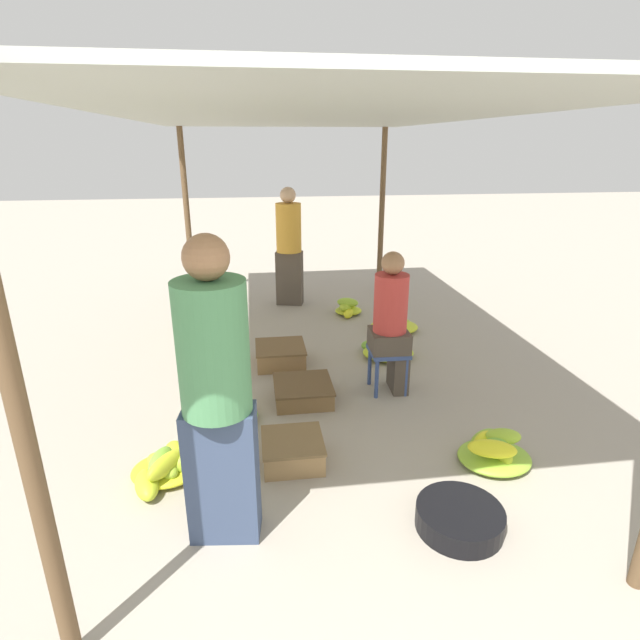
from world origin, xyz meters
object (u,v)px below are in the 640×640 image
object	(u,v)px
basin_black	(459,518)
banana_pile_left_0	(167,467)
banana_pile_right_0	(348,307)
vendor_foreground	(217,393)
banana_pile_right_1	(393,325)
banana_pile_right_3	(387,349)
banana_pile_left_1	(226,413)
crate_near	(280,355)
crate_mid	(303,391)
shopper_walking_mid	(289,245)
stool	(388,357)
banana_pile_left_2	(211,324)
banana_pile_right_2	(494,450)
crate_far	(293,450)
vendor_seated	(392,321)

from	to	relation	value
basin_black	banana_pile_left_0	xyz separation A→B (m)	(-1.80, 0.71, 0.02)
banana_pile_right_0	vendor_foreground	bearing A→B (deg)	-110.94
banana_pile_right_1	banana_pile_right_3	bearing A→B (deg)	-110.30
banana_pile_left_1	crate_near	size ratio (longest dim) A/B	1.10
crate_near	crate_mid	distance (m)	0.81
basin_black	banana_pile_left_0	bearing A→B (deg)	158.37
banana_pile_right_3	shopper_walking_mid	xyz separation A→B (m)	(-0.88, 2.00, 0.77)
vendor_foreground	banana_pile_right_0	size ratio (longest dim) A/B	3.07
stool	banana_pile_left_2	distance (m)	2.45
basin_black	banana_pile_right_2	distance (m)	0.78
banana_pile_right_1	crate_far	size ratio (longest dim) A/B	1.34
vendor_foreground	banana_pile_right_2	bearing A→B (deg)	13.20
banana_pile_right_1	crate_near	xyz separation A→B (m)	(-1.42, -0.79, 0.04)
banana_pile_left_2	crate_far	bearing A→B (deg)	-74.52
stool	vendor_seated	bearing A→B (deg)	2.33
banana_pile_left_0	banana_pile_left_2	world-z (taller)	banana_pile_left_2
vendor_foreground	banana_pile_right_3	distance (m)	3.00
banana_pile_left_0	banana_pile_right_1	distance (m)	3.45
banana_pile_right_3	crate_mid	size ratio (longest dim) A/B	1.07
banana_pile_left_0	crate_near	size ratio (longest dim) A/B	1.26
banana_pile_right_0	stool	bearing A→B (deg)	-91.32
basin_black	stool	bearing A→B (deg)	88.99
vendor_foreground	crate_near	bearing A→B (deg)	78.80
basin_black	banana_pile_right_0	bearing A→B (deg)	88.82
banana_pile_left_2	banana_pile_right_0	size ratio (longest dim) A/B	0.76
crate_near	banana_pile_right_0	bearing A→B (deg)	55.99
shopper_walking_mid	crate_mid	bearing A→B (deg)	-92.24
banana_pile_left_1	banana_pile_right_0	bearing A→B (deg)	59.38
basin_black	banana_pile_right_3	size ratio (longest dim) A/B	0.95
basin_black	banana_pile_right_0	xyz separation A→B (m)	(0.08, 3.97, 0.03)
banana_pile_right_2	banana_pile_left_1	bearing A→B (deg)	156.99
banana_pile_left_0	banana_pile_right_2	world-z (taller)	banana_pile_right_2
banana_pile_left_2	crate_near	distance (m)	1.28
banana_pile_right_0	shopper_walking_mid	size ratio (longest dim) A/B	0.36
banana_pile_right_1	banana_pile_left_1	bearing A→B (deg)	-136.08
banana_pile_right_0	banana_pile_right_3	xyz separation A→B (m)	(0.15, -1.43, -0.02)
banana_pile_left_2	crate_far	world-z (taller)	banana_pile_left_2
stool	banana_pile_right_2	xyz separation A→B (m)	(0.47, -1.18, -0.24)
stool	crate_mid	size ratio (longest dim) A/B	0.79
vendor_foreground	banana_pile_left_2	bearing A→B (deg)	95.25
banana_pile_left_0	banana_pile_right_2	xyz separation A→B (m)	(2.31, -0.12, 0.00)
banana_pile_right_2	crate_near	bearing A→B (deg)	126.82
stool	crate_near	distance (m)	1.20
banana_pile_left_0	crate_near	bearing A→B (deg)	63.44
stool	banana_pile_right_1	world-z (taller)	stool
banana_pile_left_0	banana_pile_left_1	world-z (taller)	banana_pile_left_0
vendor_seated	banana_pile_right_2	world-z (taller)	vendor_seated
banana_pile_right_0	crate_far	bearing A→B (deg)	-107.69
basin_black	vendor_seated	bearing A→B (deg)	88.38
banana_pile_right_3	crate_mid	xyz separation A→B (m)	(-0.99, -0.84, 0.01)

